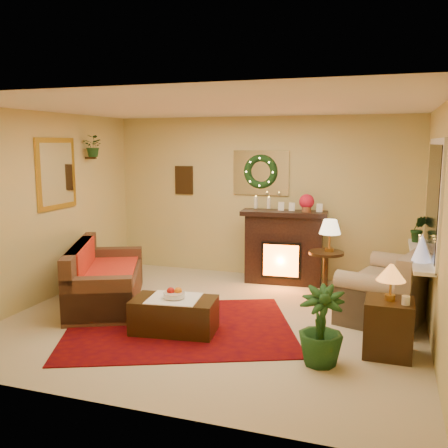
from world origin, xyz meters
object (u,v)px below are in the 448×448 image
(side_table_round, at_px, (326,274))
(end_table_square, at_px, (388,330))
(loveseat, at_px, (390,283))
(sofa, at_px, (106,272))
(coffee_table, at_px, (174,315))
(fireplace, at_px, (284,248))

(side_table_round, distance_m, end_table_square, 2.05)
(loveseat, xyz_separation_m, side_table_round, (-0.88, 0.54, -0.09))
(sofa, height_order, coffee_table, sofa)
(side_table_round, height_order, coffee_table, side_table_round)
(end_table_square, bearing_deg, sofa, 171.10)
(fireplace, relative_size, loveseat, 0.75)
(fireplace, bearing_deg, end_table_square, -60.19)
(side_table_round, xyz_separation_m, coffee_table, (-1.48, -1.99, -0.12))
(sofa, bearing_deg, side_table_round, 0.23)
(loveseat, height_order, side_table_round, loveseat)
(side_table_round, bearing_deg, coffee_table, -126.67)
(coffee_table, bearing_deg, side_table_round, 45.90)
(sofa, relative_size, fireplace, 1.64)
(coffee_table, bearing_deg, end_table_square, -4.20)
(loveseat, xyz_separation_m, end_table_square, (-0.00, -1.31, -0.15))
(sofa, relative_size, coffee_table, 2.00)
(fireplace, bearing_deg, side_table_round, -38.06)
(fireplace, distance_m, side_table_round, 0.88)
(sofa, distance_m, side_table_round, 3.09)
(sofa, distance_m, loveseat, 3.76)
(loveseat, bearing_deg, fireplace, 164.09)
(fireplace, bearing_deg, coffee_table, -111.80)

